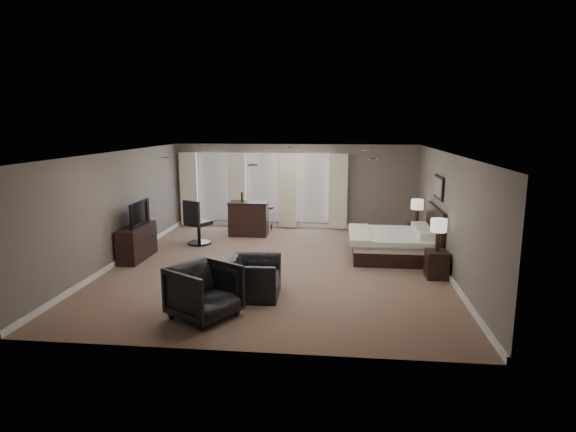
# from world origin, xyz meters

# --- Properties ---
(room) EXTENTS (7.60, 8.60, 2.64)m
(room) POSITION_xyz_m (0.00, 0.00, 1.30)
(room) COLOR brown
(room) RESTS_ON ground
(window_bay) EXTENTS (5.25, 0.20, 2.30)m
(window_bay) POSITION_xyz_m (-1.00, 4.11, 1.20)
(window_bay) COLOR silver
(window_bay) RESTS_ON room
(bed) EXTENTS (2.01, 1.92, 1.28)m
(bed) POSITION_xyz_m (2.58, 0.99, 0.64)
(bed) COLOR silver
(bed) RESTS_ON ground
(nightstand_near) EXTENTS (0.43, 0.53, 0.58)m
(nightstand_near) POSITION_xyz_m (3.47, -0.46, 0.29)
(nightstand_near) COLOR black
(nightstand_near) RESTS_ON ground
(nightstand_far) EXTENTS (0.41, 0.50, 0.55)m
(nightstand_far) POSITION_xyz_m (3.47, 2.44, 0.27)
(nightstand_far) COLOR black
(nightstand_far) RESTS_ON ground
(lamp_near) EXTENTS (0.34, 0.34, 0.70)m
(lamp_near) POSITION_xyz_m (3.47, -0.46, 0.93)
(lamp_near) COLOR beige
(lamp_near) RESTS_ON nightstand_near
(lamp_far) EXTENTS (0.33, 0.33, 0.68)m
(lamp_far) POSITION_xyz_m (3.47, 2.44, 0.89)
(lamp_far) COLOR beige
(lamp_far) RESTS_ON nightstand_far
(wall_art) EXTENTS (0.04, 0.96, 0.56)m
(wall_art) POSITION_xyz_m (3.70, 0.99, 1.75)
(wall_art) COLOR slate
(wall_art) RESTS_ON room
(dresser) EXTENTS (0.45, 1.40, 0.82)m
(dresser) POSITION_xyz_m (-3.45, 0.23, 0.41)
(dresser) COLOR black
(dresser) RESTS_ON ground
(tv) EXTENTS (0.60, 1.04, 0.14)m
(tv) POSITION_xyz_m (-3.45, 0.23, 0.88)
(tv) COLOR black
(tv) RESTS_ON dresser
(armchair_near) EXTENTS (0.76, 1.13, 0.97)m
(armchair_near) POSITION_xyz_m (-0.21, -1.97, 0.49)
(armchair_near) COLOR black
(armchair_near) RESTS_ON ground
(armchair_far) EXTENTS (1.30, 1.32, 1.01)m
(armchair_far) POSITION_xyz_m (-0.84, -3.10, 0.51)
(armchair_far) COLOR black
(armchair_far) RESTS_ON ground
(bar_counter) EXTENTS (1.15, 0.60, 1.01)m
(bar_counter) POSITION_xyz_m (-1.23, 2.94, 0.50)
(bar_counter) COLOR black
(bar_counter) RESTS_ON ground
(bar_stool_left) EXTENTS (0.45, 0.45, 0.74)m
(bar_stool_left) POSITION_xyz_m (-1.77, 3.61, 0.37)
(bar_stool_left) COLOR black
(bar_stool_left) RESTS_ON ground
(bar_stool_right) EXTENTS (0.38, 0.38, 0.74)m
(bar_stool_right) POSITION_xyz_m (-0.78, 3.69, 0.37)
(bar_stool_right) COLOR black
(bar_stool_right) RESTS_ON ground
(desk_chair) EXTENTS (0.84, 0.84, 1.23)m
(desk_chair) POSITION_xyz_m (-2.38, 1.79, 0.62)
(desk_chair) COLOR black
(desk_chair) RESTS_ON ground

